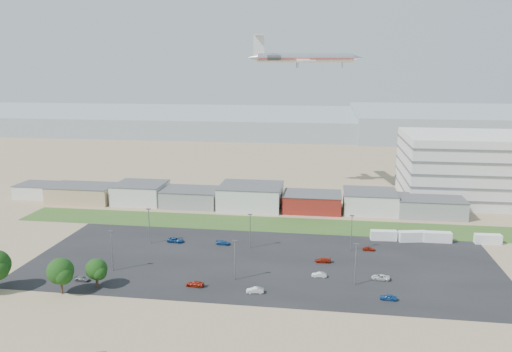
% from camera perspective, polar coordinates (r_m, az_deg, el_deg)
% --- Properties ---
extents(ground, '(700.00, 700.00, 0.00)m').
position_cam_1_polar(ground, '(113.98, -3.23, -13.31)').
color(ground, '#8D775A').
rests_on(ground, ground).
extents(parking_lot, '(120.00, 50.00, 0.01)m').
position_cam_1_polar(parking_lot, '(131.28, 0.71, -9.75)').
color(parking_lot, black).
rests_on(parking_lot, ground).
extents(grass_strip, '(160.00, 16.00, 0.02)m').
position_cam_1_polar(grass_strip, '(161.77, 0.47, -5.47)').
color(grass_strip, '#365620').
rests_on(grass_strip, ground).
extents(hills_backdrop, '(700.00, 200.00, 9.00)m').
position_cam_1_polar(hills_backdrop, '(418.54, 10.96, 5.82)').
color(hills_backdrop, gray).
rests_on(hills_backdrop, ground).
extents(building_row, '(170.00, 20.00, 8.00)m').
position_cam_1_polar(building_row, '(181.58, -4.02, -2.22)').
color(building_row, silver).
rests_on(building_row, ground).
extents(box_trailer_a, '(7.62, 2.80, 2.81)m').
position_cam_1_polar(box_trailer_a, '(151.21, 14.37, -6.58)').
color(box_trailer_a, silver).
rests_on(box_trailer_a, ground).
extents(box_trailer_b, '(8.21, 4.02, 2.95)m').
position_cam_1_polar(box_trailer_b, '(152.37, 17.43, -6.59)').
color(box_trailer_b, silver).
rests_on(box_trailer_b, ground).
extents(box_trailer_c, '(7.90, 2.57, 2.95)m').
position_cam_1_polar(box_trailer_c, '(154.09, 20.01, -6.56)').
color(box_trailer_c, silver).
rests_on(box_trailer_c, ground).
extents(box_trailer_d, '(7.41, 2.67, 2.74)m').
position_cam_1_polar(box_trailer_d, '(158.16, 24.98, -6.54)').
color(box_trailer_d, silver).
rests_on(box_trailer_d, ground).
extents(tree_mid, '(6.24, 6.24, 9.36)m').
position_cam_1_polar(tree_mid, '(120.10, -21.43, -10.37)').
color(tree_mid, black).
rests_on(tree_mid, ground).
extents(tree_right, '(4.95, 4.95, 7.43)m').
position_cam_1_polar(tree_right, '(121.69, -17.84, -10.29)').
color(tree_right, black).
rests_on(tree_right, ground).
extents(tree_near, '(5.13, 5.13, 7.70)m').
position_cam_1_polar(tree_near, '(121.02, -17.74, -10.34)').
color(tree_near, black).
rests_on(tree_near, ground).
extents(lightpole_front_l, '(1.21, 0.50, 10.27)m').
position_cam_1_polar(lightpole_front_l, '(128.95, -16.14, -8.22)').
color(lightpole_front_l, slate).
rests_on(lightpole_front_l, ground).
extents(lightpole_front_m, '(1.15, 0.48, 9.82)m').
position_cam_1_polar(lightpole_front_m, '(119.01, -2.43, -9.59)').
color(lightpole_front_m, slate).
rests_on(lightpole_front_m, ground).
extents(lightpole_front_r, '(1.18, 0.49, 10.02)m').
position_cam_1_polar(lightpole_front_r, '(118.45, 11.30, -9.88)').
color(lightpole_front_r, slate).
rests_on(lightpole_front_r, ground).
extents(lightpole_back_l, '(1.21, 0.50, 10.28)m').
position_cam_1_polar(lightpole_back_l, '(145.90, -12.11, -5.61)').
color(lightpole_back_l, slate).
rests_on(lightpole_back_l, ground).
extents(lightpole_back_m, '(1.16, 0.48, 9.83)m').
position_cam_1_polar(lightpole_back_m, '(139.04, -0.67, -6.32)').
color(lightpole_back_m, slate).
rests_on(lightpole_back_m, ground).
extents(lightpole_back_r, '(1.18, 0.49, 10.04)m').
position_cam_1_polar(lightpole_back_r, '(139.72, 10.85, -6.41)').
color(lightpole_back_r, slate).
rests_on(lightpole_back_r, ground).
extents(airliner, '(51.35, 39.78, 13.63)m').
position_cam_1_polar(airliner, '(202.14, 5.67, 13.30)').
color(airliner, silver).
extents(parked_car_0, '(4.37, 2.21, 1.19)m').
position_cam_1_polar(parked_car_0, '(124.14, 14.04, -11.16)').
color(parked_car_0, silver).
rests_on(parked_car_0, ground).
extents(parked_car_1, '(3.59, 1.38, 1.17)m').
position_cam_1_polar(parked_car_1, '(122.90, 7.22, -11.13)').
color(parked_car_1, silver).
rests_on(parked_car_1, ground).
extents(parked_car_2, '(3.74, 1.79, 1.23)m').
position_cam_1_polar(parked_car_2, '(114.58, 14.89, -13.24)').
color(parked_car_2, navy).
rests_on(parked_car_2, ground).
extents(parked_car_3, '(4.38, 2.12, 1.23)m').
position_cam_1_polar(parked_car_3, '(117.99, -6.99, -12.13)').
color(parked_car_3, maroon).
rests_on(parked_car_3, ground).
extents(parked_car_6, '(4.20, 1.93, 1.19)m').
position_cam_1_polar(parked_car_6, '(143.30, -3.76, -7.61)').
color(parked_car_6, navy).
rests_on(parked_car_6, ground).
extents(parked_car_8, '(3.40, 1.42, 1.15)m').
position_cam_1_polar(parked_car_8, '(141.99, 12.76, -8.09)').
color(parked_car_8, maroon).
rests_on(parked_car_8, ground).
extents(parked_car_9, '(4.85, 2.48, 1.31)m').
position_cam_1_polar(parked_car_9, '(146.76, -9.19, -7.23)').
color(parked_car_9, navy).
rests_on(parked_car_9, ground).
extents(parked_car_10, '(3.93, 2.02, 1.09)m').
position_cam_1_polar(parked_car_10, '(126.74, -19.23, -11.02)').
color(parked_car_10, '#595B5E').
rests_on(parked_car_10, ground).
extents(parked_car_12, '(4.14, 1.79, 1.19)m').
position_cam_1_polar(parked_car_12, '(131.70, 7.64, -9.51)').
color(parked_car_12, maroon).
rests_on(parked_car_12, ground).
extents(parked_car_13, '(4.02, 1.83, 1.28)m').
position_cam_1_polar(parked_car_13, '(114.03, -0.12, -12.92)').
color(parked_car_13, silver).
rests_on(parked_car_13, ground).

